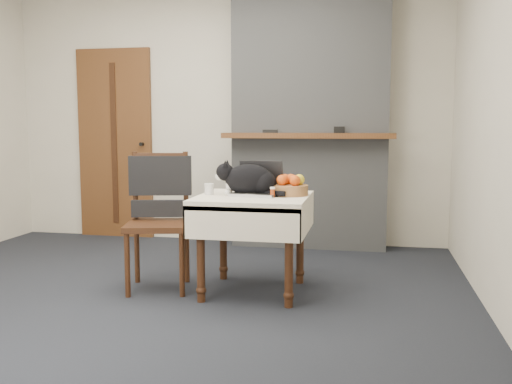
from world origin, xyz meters
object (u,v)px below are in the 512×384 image
at_px(cream_jar, 209,189).
at_px(chair, 159,201).
at_px(door, 115,144).
at_px(side_table, 253,211).
at_px(pill_bottle, 272,192).
at_px(laptop, 258,186).
at_px(cat, 250,180).
at_px(fruit_basket, 290,187).

xyz_separation_m(cream_jar, chair, (-0.39, 0.02, -0.10)).
distance_m(door, chair, 2.13).
relative_size(side_table, pill_bottle, 10.71).
xyz_separation_m(laptop, cat, (-0.05, -0.03, 0.05)).
bearing_deg(door, laptop, -42.29).
xyz_separation_m(side_table, laptop, (0.02, 0.05, 0.17)).
distance_m(laptop, cream_jar, 0.35).
relative_size(cream_jar, pill_bottle, 1.08).
bearing_deg(fruit_basket, laptop, -173.47).
distance_m(side_table, pill_bottle, 0.23).
relative_size(door, side_table, 2.56).
distance_m(pill_bottle, chair, 0.88).
bearing_deg(laptop, fruit_basket, 15.77).
xyz_separation_m(cat, cream_jar, (-0.30, -0.02, -0.07)).
distance_m(pill_bottle, fruit_basket, 0.19).
bearing_deg(cream_jar, pill_bottle, -9.82).
bearing_deg(chair, fruit_basket, -10.14).
relative_size(cat, pill_bottle, 7.17).
bearing_deg(cat, pill_bottle, -32.37).
relative_size(laptop, pill_bottle, 5.02).
xyz_separation_m(fruit_basket, chair, (-0.97, -0.05, -0.12)).
height_order(side_table, cat, cat).
bearing_deg(laptop, chair, -168.89).
bearing_deg(door, cream_jar, -48.86).
distance_m(door, fruit_basket, 2.74).
distance_m(cat, fruit_basket, 0.29).
relative_size(door, fruit_basket, 7.68).
distance_m(cat, cream_jar, 0.31).
bearing_deg(pill_bottle, cat, 150.59).
bearing_deg(fruit_basket, pill_bottle, -122.14).
bearing_deg(fruit_basket, chair, -177.02).
distance_m(cream_jar, chair, 0.40).
bearing_deg(cream_jar, door, 131.14).
distance_m(cat, chair, 0.71).
height_order(door, cat, door).
bearing_deg(pill_bottle, door, 137.50).
xyz_separation_m(side_table, chair, (-0.72, 0.03, 0.05)).
bearing_deg(chair, laptop, -11.25).
xyz_separation_m(side_table, cat, (-0.03, 0.02, 0.22)).
xyz_separation_m(laptop, pill_bottle, (0.13, -0.13, -0.02)).
relative_size(laptop, chair, 0.37).
xyz_separation_m(side_table, fruit_basket, (0.25, 0.08, 0.17)).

